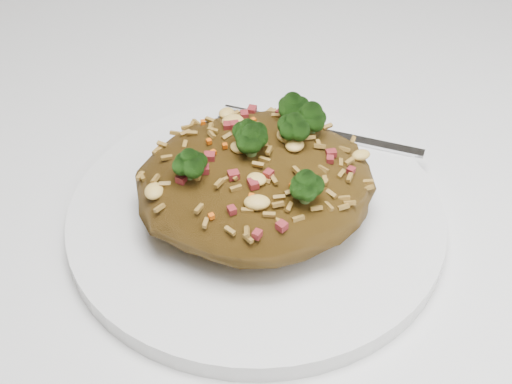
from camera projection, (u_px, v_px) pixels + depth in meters
dining_table at (184, 317)px, 0.55m from camera, size 1.20×0.80×0.75m
plate at (256, 216)px, 0.49m from camera, size 0.26×0.26×0.01m
fried_rice at (257, 173)px, 0.47m from camera, size 0.16×0.14×0.07m
fork at (329, 134)px, 0.55m from camera, size 0.15×0.09×0.00m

